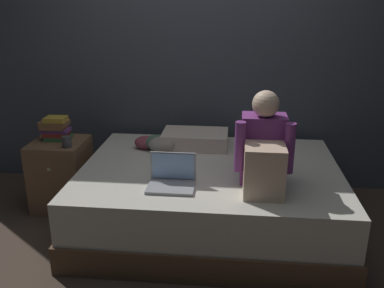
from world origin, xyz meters
TOP-DOWN VIEW (x-y plane):
  - ground_plane at (0.00, 0.00)m, footprint 8.00×8.00m
  - wall_back at (0.00, 1.20)m, footprint 5.60×0.10m
  - bed at (0.20, 0.30)m, footprint 2.00×1.50m
  - nightstand at (-1.10, 0.52)m, footprint 0.44×0.46m
  - person_sitting at (0.57, -0.01)m, footprint 0.39×0.44m
  - laptop at (-0.04, -0.07)m, footprint 0.32×0.23m
  - pillow at (0.04, 0.75)m, footprint 0.56×0.36m
  - book_stack at (-1.13, 0.57)m, footprint 0.23×0.16m
  - mug at (-0.97, 0.40)m, footprint 0.08×0.08m
  - clothes_pile at (-0.27, 0.63)m, footprint 0.37×0.27m

SIDE VIEW (x-z plane):
  - ground_plane at x=0.00m, z-range 0.00..0.00m
  - bed at x=0.20m, z-range 0.00..0.51m
  - nightstand at x=-1.10m, z-range 0.00..0.60m
  - laptop at x=-0.04m, z-range 0.46..0.68m
  - clothes_pile at x=-0.27m, z-range 0.51..0.64m
  - pillow at x=0.04m, z-range 0.52..0.65m
  - mug at x=-0.97m, z-range 0.60..0.69m
  - book_stack at x=-1.13m, z-range 0.59..0.80m
  - person_sitting at x=0.57m, z-range 0.44..1.09m
  - wall_back at x=0.00m, z-range 0.00..2.70m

